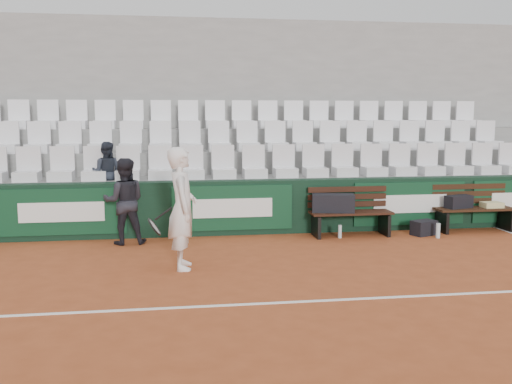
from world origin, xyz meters
The scene contains 21 objects.
ground centered at (0.00, 0.00, 0.00)m, with size 80.00×80.00×0.00m, color #A24924.
court_baseline centered at (0.00, 0.00, 0.00)m, with size 18.00×0.06×0.01m, color white.
back_barrier centered at (0.07, 3.99, 0.50)m, with size 18.00×0.34×1.00m.
grandstand_tier_front centered at (0.00, 4.62, 0.50)m, with size 18.00×0.95×1.00m, color gray.
grandstand_tier_mid centered at (0.00, 5.58, 0.72)m, with size 18.00×0.95×1.45m, color gray.
grandstand_tier_back centered at (0.00, 6.53, 0.95)m, with size 18.00×0.95×1.90m, color gray.
grandstand_rear_wall centered at (0.00, 7.15, 2.20)m, with size 18.00×0.30×4.40m, color #969693.
seat_row_front centered at (0.00, 4.45, 1.31)m, with size 11.90×0.44×0.63m, color silver.
seat_row_mid centered at (0.00, 5.40, 1.77)m, with size 11.90×0.44×0.63m, color white.
seat_row_back centered at (0.00, 6.35, 2.21)m, with size 11.90×0.44×0.63m, color white.
bench_left centered at (1.94, 3.52, 0.23)m, with size 1.50×0.56×0.45m, color #33180F.
bench_right centered at (4.39, 3.58, 0.23)m, with size 1.50×0.56×0.45m, color #331C0F.
sports_bag_left centered at (1.61, 3.54, 0.61)m, with size 0.76×0.33×0.33m, color black.
sports_bag_right centered at (4.09, 3.61, 0.57)m, with size 0.52×0.24×0.24m, color black.
towel centered at (4.74, 3.57, 0.50)m, with size 0.37×0.27×0.10m, color #CEC685.
sports_bag_ground centered at (3.30, 3.38, 0.14)m, with size 0.45×0.27×0.27m, color black.
water_bottle_near centered at (1.69, 3.36, 0.12)m, with size 0.07×0.07×0.24m, color silver.
water_bottle_far centered at (3.44, 3.10, 0.14)m, with size 0.08×0.08×0.27m, color silver.
tennis_player centered at (-1.15, 1.73, 0.88)m, with size 0.71×0.64×1.76m.
ball_kid centered at (-2.10, 3.45, 0.74)m, with size 0.72×0.56×1.48m, color black.
spectator_c centered at (-2.49, 4.50, 1.58)m, with size 0.56×0.44×1.16m, color #202530.
Camera 1 is at (-1.27, -6.38, 2.21)m, focal length 40.00 mm.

